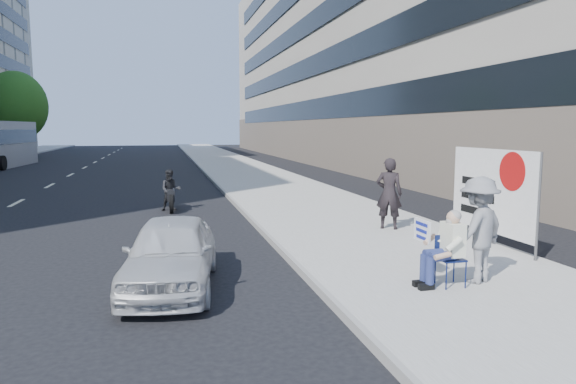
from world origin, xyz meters
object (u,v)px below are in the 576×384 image
object	(u,v)px
motorcycle	(171,192)
pedestrian_woman	(389,193)
protest_banner	(492,191)
jogger	(479,230)
seated_protester	(445,244)
white_sedan_near	(171,253)

from	to	relation	value
motorcycle	pedestrian_woman	bearing A→B (deg)	-44.54
protest_banner	motorcycle	distance (m)	10.48
jogger	pedestrian_woman	world-z (taller)	pedestrian_woman
seated_protester	motorcycle	distance (m)	11.16
pedestrian_woman	white_sedan_near	distance (m)	6.64
jogger	protest_banner	xyz separation A→B (m)	(2.00, 2.48, 0.33)
pedestrian_woman	white_sedan_near	bearing A→B (deg)	61.18
protest_banner	white_sedan_near	world-z (taller)	protest_banner
jogger	pedestrian_woman	size ratio (longest dim) A/B	0.97
jogger	pedestrian_woman	bearing A→B (deg)	-120.25
seated_protester	white_sedan_near	xyz separation A→B (m)	(-4.49, 1.50, -0.24)
seated_protester	white_sedan_near	size ratio (longest dim) A/B	0.35
white_sedan_near	pedestrian_woman	bearing A→B (deg)	38.23
protest_banner	motorcycle	xyz separation A→B (m)	(-7.03, 7.73, -0.76)
motorcycle	jogger	bearing A→B (deg)	-63.92
seated_protester	protest_banner	xyz separation A→B (m)	(2.69, 2.55, 0.53)
pedestrian_woman	motorcycle	world-z (taller)	pedestrian_woman
seated_protester	protest_banner	world-z (taller)	protest_banner
pedestrian_woman	protest_banner	bearing A→B (deg)	153.50
seated_protester	white_sedan_near	world-z (taller)	seated_protester
pedestrian_woman	motorcycle	bearing A→B (deg)	-13.50
seated_protester	protest_banner	size ratio (longest dim) A/B	0.43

